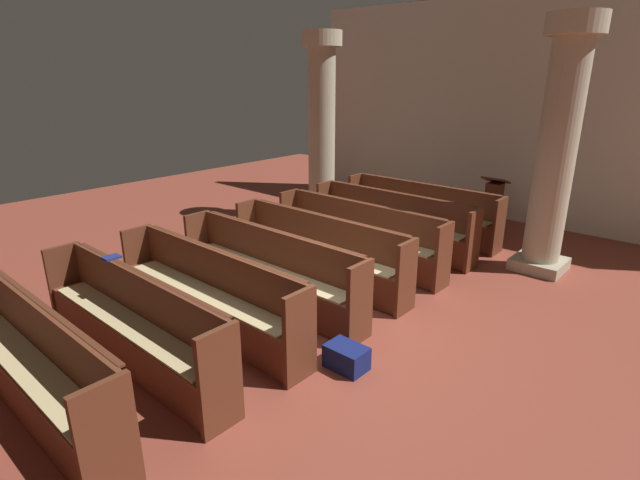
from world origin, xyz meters
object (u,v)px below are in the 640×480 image
object	(u,v)px
pew_row_4	(269,267)
pew_row_1	(392,220)
hymn_book	(112,257)
pew_row_0	(420,209)
pillar_aisle_side	(557,146)
kneeler_box_navy	(347,357)
pillar_far_side	(322,125)
pew_row_3	(317,248)
pew_row_5	(208,290)
pew_row_7	(30,359)
pew_row_6	(131,320)
lectern	(493,207)
pew_row_2	(358,233)

from	to	relation	value
pew_row_4	pew_row_1	bearing A→B (deg)	90.00
pew_row_1	hymn_book	size ratio (longest dim) A/B	17.08
pew_row_0	hymn_book	xyz separation A→B (m)	(-0.67, -5.74, 0.48)
pillar_aisle_side	kneeler_box_navy	bearing A→B (deg)	-97.79
pew_row_1	pillar_far_side	xyz separation A→B (m)	(-2.30, 0.73, 1.44)
pew_row_1	pew_row_3	distance (m)	1.98
pew_row_5	kneeler_box_navy	world-z (taller)	pew_row_5
hymn_book	pillar_far_side	bearing A→B (deg)	106.59
pew_row_3	pew_row_4	size ratio (longest dim) A/B	1.00
pew_row_0	pillar_aisle_side	world-z (taller)	pillar_aisle_side
pew_row_0	pew_row_1	xyz separation A→B (m)	(0.00, -0.99, 0.00)
pew_row_3	pillar_aisle_side	distance (m)	3.88
pew_row_7	kneeler_box_navy	bearing A→B (deg)	53.99
pew_row_0	pew_row_3	bearing A→B (deg)	-90.00
pew_row_5	hymn_book	bearing A→B (deg)	-129.88
pew_row_6	lectern	world-z (taller)	lectern
lectern	hymn_book	xyz separation A→B (m)	(-1.55, -7.06, 0.56)
kneeler_box_navy	pew_row_1	bearing A→B (deg)	116.89
pew_row_1	kneeler_box_navy	distance (m)	3.94
pew_row_5	lectern	size ratio (longest dim) A/B	2.92
pew_row_1	pew_row_2	distance (m)	0.99
pew_row_5	pew_row_6	distance (m)	0.99
pew_row_5	pew_row_6	world-z (taller)	same
pew_row_4	lectern	world-z (taller)	lectern
pew_row_6	pillar_aisle_side	distance (m)	6.33
pew_row_0	pillar_aisle_side	size ratio (longest dim) A/B	0.83
pew_row_6	pillar_aisle_side	xyz separation A→B (m)	(2.35, 5.70, 1.44)
pew_row_4	pew_row_5	distance (m)	0.99
pew_row_0	pillar_far_side	size ratio (longest dim) A/B	0.83
pew_row_2	pew_row_5	bearing A→B (deg)	-90.00
pew_row_2	pew_row_5	xyz separation A→B (m)	(0.00, -2.96, 0.00)
pew_row_1	pew_row_0	bearing A→B (deg)	90.00
pew_row_1	pillar_aisle_side	distance (m)	2.86
pew_row_5	pew_row_6	bearing A→B (deg)	-90.00
pew_row_4	pew_row_5	size ratio (longest dim) A/B	1.00
pew_row_1	pew_row_7	distance (m)	5.93
kneeler_box_navy	pew_row_3	bearing A→B (deg)	139.43
pew_row_1	hymn_book	xyz separation A→B (m)	(-0.67, -4.75, 0.48)
pew_row_0	pew_row_4	distance (m)	3.95
pew_row_4	pew_row_5	xyz separation A→B (m)	(0.00, -0.99, 0.00)
pew_row_1	hymn_book	distance (m)	4.82
pew_row_1	pew_row_7	bearing A→B (deg)	-90.00
pew_row_1	pew_row_2	bearing A→B (deg)	-90.00
pew_row_4	pew_row_6	distance (m)	1.98
pew_row_2	pillar_far_side	distance (m)	3.22
pew_row_4	pillar_far_side	bearing A→B (deg)	121.91
pew_row_0	pew_row_7	world-z (taller)	same
pillar_aisle_side	hymn_book	xyz separation A→B (m)	(-3.02, -5.51, -0.96)
lectern	pew_row_6	bearing A→B (deg)	-96.96
pew_row_0	pew_row_5	xyz separation A→B (m)	(0.00, -4.94, 0.00)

